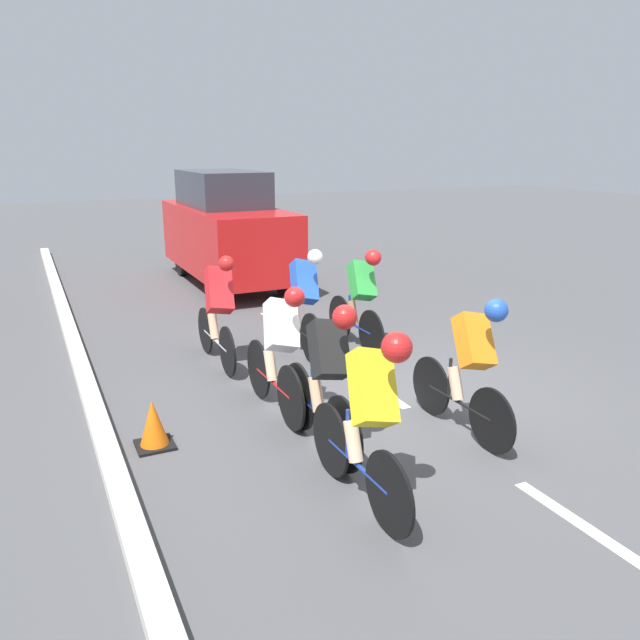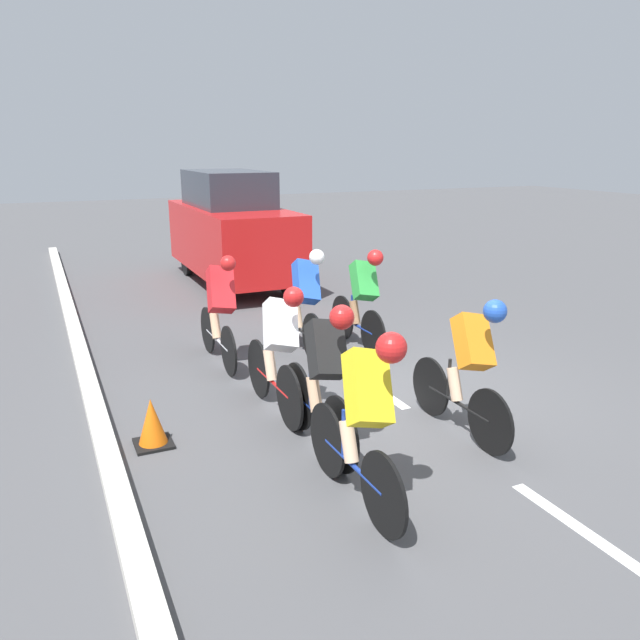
# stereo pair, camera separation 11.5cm
# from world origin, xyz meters

# --- Properties ---
(ground_plane) EXTENTS (60.00, 60.00, 0.00)m
(ground_plane) POSITION_xyz_m (0.00, 0.00, 0.00)
(ground_plane) COLOR #4C4C4F
(lane_stripe_near) EXTENTS (0.12, 1.40, 0.01)m
(lane_stripe_near) POSITION_xyz_m (0.00, 2.88, 0.00)
(lane_stripe_near) COLOR white
(lane_stripe_near) RESTS_ON ground
(lane_stripe_mid) EXTENTS (0.12, 1.40, 0.01)m
(lane_stripe_mid) POSITION_xyz_m (0.00, -0.32, 0.00)
(lane_stripe_mid) COLOR white
(lane_stripe_mid) RESTS_ON ground
(lane_stripe_far) EXTENTS (0.12, 1.40, 0.01)m
(lane_stripe_far) POSITION_xyz_m (0.00, -3.52, 0.00)
(lane_stripe_far) COLOR white
(lane_stripe_far) RESTS_ON ground
(curb) EXTENTS (0.20, 24.87, 0.14)m
(curb) POSITION_xyz_m (3.20, -0.32, 0.07)
(curb) COLOR beige
(curb) RESTS_ON ground
(cyclist_blue) EXTENTS (0.44, 1.67, 1.53)m
(cyclist_blue) POSITION_xyz_m (0.29, -1.85, 0.79)
(cyclist_blue) COLOR black
(cyclist_blue) RESTS_ON ground
(cyclist_orange) EXTENTS (0.43, 1.64, 1.47)m
(cyclist_orange) POSITION_xyz_m (-0.20, 1.18, 0.78)
(cyclist_orange) COLOR black
(cyclist_orange) RESTS_ON ground
(cyclist_green) EXTENTS (0.41, 1.62, 1.49)m
(cyclist_green) POSITION_xyz_m (-0.55, -1.72, 0.78)
(cyclist_green) COLOR black
(cyclist_green) RESTS_ON ground
(cyclist_yellow) EXTENTS (0.45, 1.66, 1.54)m
(cyclist_yellow) POSITION_xyz_m (1.37, 1.89, 0.83)
(cyclist_yellow) COLOR black
(cyclist_yellow) RESTS_ON ground
(cyclist_black) EXTENTS (0.41, 1.68, 1.51)m
(cyclist_black) POSITION_xyz_m (1.26, 0.89, 0.79)
(cyclist_black) COLOR black
(cyclist_black) RESTS_ON ground
(cyclist_white) EXTENTS (0.44, 1.66, 1.48)m
(cyclist_white) POSITION_xyz_m (1.34, -0.10, 0.77)
(cyclist_white) COLOR black
(cyclist_white) RESTS_ON ground
(cyclist_red) EXTENTS (0.41, 1.70, 1.52)m
(cyclist_red) POSITION_xyz_m (1.47, -1.94, 0.79)
(cyclist_red) COLOR black
(cyclist_red) RESTS_ON ground
(support_car) EXTENTS (1.70, 4.45, 2.35)m
(support_car) POSITION_xyz_m (-0.17, -6.80, 1.16)
(support_car) COLOR black
(support_car) RESTS_ON ground
(traffic_cone) EXTENTS (0.36, 0.36, 0.49)m
(traffic_cone) POSITION_xyz_m (2.75, 0.09, 0.24)
(traffic_cone) COLOR black
(traffic_cone) RESTS_ON ground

